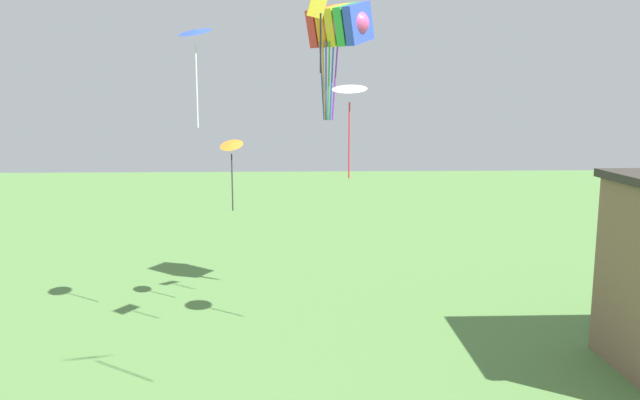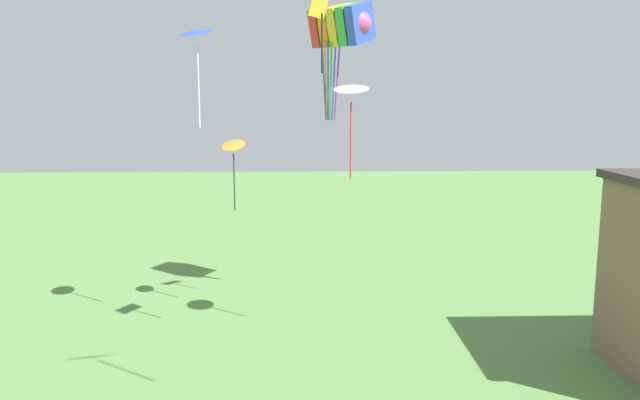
{
  "view_description": "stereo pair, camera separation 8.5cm",
  "coord_description": "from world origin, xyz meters",
  "views": [
    {
      "loc": [
        -0.45,
        -4.72,
        7.65
      ],
      "look_at": [
        0.0,
        7.3,
        5.66
      ],
      "focal_mm": 35.0,
      "sensor_mm": 36.0,
      "label": 1
    },
    {
      "loc": [
        -0.36,
        -4.72,
        7.65
      ],
      "look_at": [
        0.0,
        7.3,
        5.66
      ],
      "focal_mm": 35.0,
      "sensor_mm": 36.0,
      "label": 2
    }
  ],
  "objects": [
    {
      "name": "kite_rainbow_parafoil",
      "position": [
        1.08,
        17.73,
        10.14
      ],
      "size": [
        2.78,
        2.66,
        4.11
      ],
      "color": "#E54C8C"
    },
    {
      "name": "kite_orange_delta",
      "position": [
        -2.7,
        16.86,
        5.9
      ],
      "size": [
        1.01,
        0.97,
        2.52
      ],
      "color": "orange"
    },
    {
      "name": "kite_blue_delta",
      "position": [
        -3.54,
        15.03,
        9.53
      ],
      "size": [
        1.39,
        1.38,
        3.14
      ],
      "color": "blue"
    },
    {
      "name": "kite_white_delta",
      "position": [
        1.12,
        13.92,
        7.84
      ],
      "size": [
        1.22,
        1.21,
        2.87
      ],
      "color": "white"
    },
    {
      "name": "kite_yellow_diamond",
      "position": [
        0.21,
        12.38,
        10.17
      ],
      "size": [
        0.78,
        0.98,
        2.66
      ],
      "color": "yellow"
    }
  ]
}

